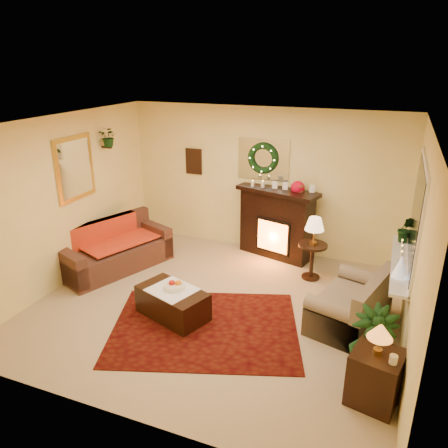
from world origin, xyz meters
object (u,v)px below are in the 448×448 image
at_px(coffee_table, 173,303).
at_px(end_table_square, 375,379).
at_px(loveseat, 351,295).
at_px(side_table_round, 312,260).
at_px(sofa, 115,245).
at_px(fireplace, 276,227).

bearing_deg(coffee_table, end_table_square, 5.90).
distance_m(loveseat, coffee_table, 2.40).
bearing_deg(side_table_round, loveseat, -56.62).
bearing_deg(side_table_round, end_table_square, -65.53).
relative_size(sofa, coffee_table, 1.90).
distance_m(loveseat, end_table_square, 1.46).
xyz_separation_m(fireplace, side_table_round, (0.78, -0.66, -0.23)).
height_order(sofa, loveseat, sofa).
xyz_separation_m(fireplace, end_table_square, (1.91, -3.14, -0.28)).
bearing_deg(fireplace, loveseat, -34.34).
xyz_separation_m(end_table_square, coffee_table, (-2.69, 0.65, -0.06)).
relative_size(fireplace, end_table_square, 2.17).
bearing_deg(side_table_round, coffee_table, -130.34).
height_order(end_table_square, coffee_table, end_table_square).
bearing_deg(side_table_round, sofa, -164.78).
bearing_deg(end_table_square, loveseat, 106.39).
height_order(sofa, fireplace, fireplace).
height_order(loveseat, coffee_table, loveseat).
relative_size(sofa, fireplace, 1.44).
bearing_deg(side_table_round, fireplace, 139.75).
relative_size(loveseat, coffee_table, 1.32).
bearing_deg(fireplace, sofa, -132.35).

